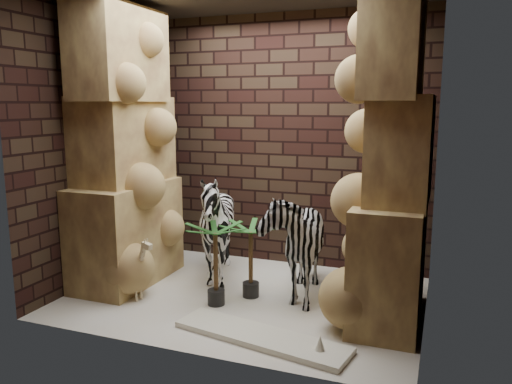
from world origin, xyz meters
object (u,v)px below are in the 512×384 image
at_px(zebra_right, 294,232).
at_px(palm_back, 216,264).
at_px(palm_front, 251,260).
at_px(zebra_left, 217,233).
at_px(surfboard, 261,337).
at_px(giraffe_toy, 132,266).

relative_size(zebra_right, palm_back, 1.61).
bearing_deg(zebra_right, palm_front, -161.39).
xyz_separation_m(zebra_left, surfboard, (0.93, -1.12, -0.54)).
bearing_deg(zebra_right, surfboard, -99.83).
distance_m(giraffe_toy, palm_back, 0.88).
xyz_separation_m(zebra_left, palm_back, (0.26, -0.57, -0.15)).
distance_m(zebra_left, palm_back, 0.65).
bearing_deg(palm_back, palm_front, 52.12).
distance_m(palm_front, surfboard, 1.03).
bearing_deg(giraffe_toy, palm_back, 23.62).
bearing_deg(palm_front, surfboard, -63.77).
bearing_deg(giraffe_toy, zebra_left, 63.66).
xyz_separation_m(zebra_right, zebra_left, (-0.89, 0.03, -0.10)).
bearing_deg(palm_front, palm_back, -127.88).
relative_size(zebra_right, giraffe_toy, 1.97).
height_order(giraffe_toy, palm_front, palm_front).
bearing_deg(surfboard, zebra_right, 102.60).
height_order(zebra_left, giraffe_toy, zebra_left).
height_order(zebra_right, palm_front, zebra_right).
height_order(giraffe_toy, palm_back, palm_back).
height_order(palm_front, palm_back, palm_back).
bearing_deg(surfboard, palm_back, 151.16).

